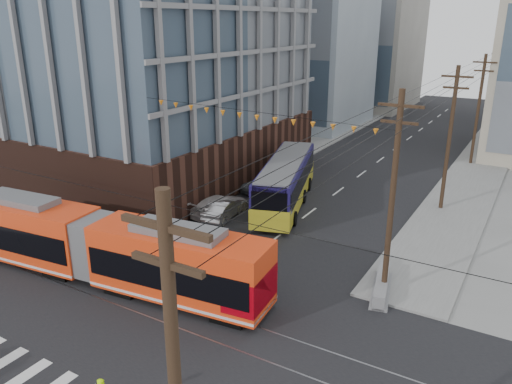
# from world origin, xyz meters

# --- Properties ---
(ground) EXTENTS (160.00, 160.00, 0.00)m
(ground) POSITION_xyz_m (0.00, 0.00, 0.00)
(ground) COLOR slate
(office_building) EXTENTS (30.00, 25.00, 28.60)m
(office_building) POSITION_xyz_m (-22.00, 23.00, 14.30)
(office_building) COLOR #381E16
(office_building) RESTS_ON ground
(bg_bldg_nw_near) EXTENTS (18.00, 16.00, 18.00)m
(bg_bldg_nw_near) POSITION_xyz_m (-17.00, 52.00, 9.00)
(bg_bldg_nw_near) COLOR #8C99A5
(bg_bldg_nw_near) RESTS_ON ground
(bg_bldg_nw_far) EXTENTS (16.00, 18.00, 20.00)m
(bg_bldg_nw_far) POSITION_xyz_m (-14.00, 72.00, 10.00)
(bg_bldg_nw_far) COLOR gray
(bg_bldg_nw_far) RESTS_ON ground
(utility_pole_far) EXTENTS (0.30, 0.30, 11.00)m
(utility_pole_far) POSITION_xyz_m (8.50, 56.00, 5.50)
(utility_pole_far) COLOR black
(utility_pole_far) RESTS_ON ground
(streetcar) EXTENTS (21.04, 5.05, 4.02)m
(streetcar) POSITION_xyz_m (-6.10, 4.58, 2.01)
(streetcar) COLOR red
(streetcar) RESTS_ON ground
(city_bus) EXTENTS (6.68, 13.45, 3.74)m
(city_bus) POSITION_xyz_m (-2.56, 20.95, 1.87)
(city_bus) COLOR #1A1347
(city_bus) RESTS_ON ground
(parked_car_silver) EXTENTS (2.18, 4.64, 1.47)m
(parked_car_silver) POSITION_xyz_m (-5.10, 15.79, 0.74)
(parked_car_silver) COLOR #9B9B9D
(parked_car_silver) RESTS_ON ground
(parked_car_white) EXTENTS (2.75, 5.42, 1.51)m
(parked_car_white) POSITION_xyz_m (-5.71, 16.29, 0.75)
(parked_car_white) COLOR beige
(parked_car_white) RESTS_ON ground
(parked_car_grey) EXTENTS (3.17, 4.91, 1.26)m
(parked_car_grey) POSITION_xyz_m (-5.40, 22.68, 0.63)
(parked_car_grey) COLOR #565C62
(parked_car_grey) RESTS_ON ground
(jersey_barrier) EXTENTS (1.82, 4.25, 0.83)m
(jersey_barrier) POSITION_xyz_m (8.30, 11.28, 0.42)
(jersey_barrier) COLOR #565560
(jersey_barrier) RESTS_ON ground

